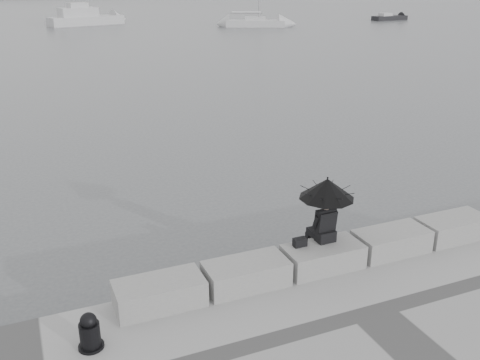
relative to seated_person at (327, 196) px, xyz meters
name	(u,v)px	position (x,y,z in m)	size (l,w,h in m)	color
ground	(310,278)	(-0.14, 0.24, -1.99)	(360.00, 360.00, 0.00)	#4C4E51
stone_block_far_left	(159,293)	(-3.54, -0.21, -1.24)	(1.60, 0.80, 0.50)	gray
stone_block_left	(246,274)	(-1.84, -0.21, -1.24)	(1.60, 0.80, 0.50)	gray
stone_block_centre	(323,257)	(-0.14, -0.21, -1.24)	(1.60, 0.80, 0.50)	gray
stone_block_right	(391,242)	(1.56, -0.21, -1.24)	(1.60, 0.80, 0.50)	gray
stone_block_far_right	(452,228)	(3.26, -0.21, -1.24)	(1.60, 0.80, 0.50)	gray
seated_person	(327,196)	(0.00, 0.00, 0.00)	(1.12, 1.12, 1.39)	black
bag	(300,242)	(-0.58, -0.02, -0.90)	(0.27, 0.15, 0.17)	black
mooring_bollard	(90,334)	(-4.87, -0.93, -1.22)	(0.41, 0.41, 0.65)	black
sailboat_right	(255,22)	(23.56, 54.90, -1.46)	(7.65, 5.05, 12.90)	#BABABD
motor_cruiser	(86,18)	(4.41, 65.71, -1.10)	(9.93, 5.23, 4.50)	#BABABD
small_motorboat	(390,18)	(45.82, 56.96, -1.67)	(5.56, 2.02, 1.10)	black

